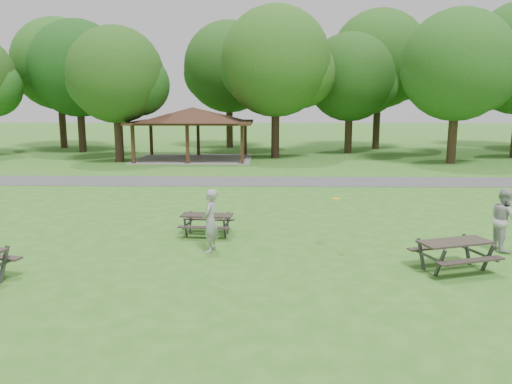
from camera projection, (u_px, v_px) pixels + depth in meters
name	position (u px, v px, depth m)	size (l,w,h in m)	color
ground	(214.00, 269.00, 12.91)	(160.00, 160.00, 0.00)	#336D1F
asphalt_path	(241.00, 181.00, 26.67)	(120.00, 3.20, 0.02)	#464649
pavilion	(193.00, 117.00, 36.01)	(8.60, 7.01, 3.76)	#312012
tree_row_c	(79.00, 72.00, 40.52)	(8.19, 7.80, 10.67)	black
tree_row_d	(117.00, 78.00, 34.17)	(6.93, 6.60, 9.27)	black
tree_row_e	(277.00, 65.00, 36.21)	(8.40, 8.00, 11.02)	black
tree_row_f	(351.00, 80.00, 39.70)	(7.35, 7.00, 9.55)	black
tree_row_g	(458.00, 69.00, 33.10)	(7.77, 7.40, 10.25)	#2F2015
tree_deep_a	(60.00, 67.00, 43.91)	(8.40, 8.00, 11.38)	#321E16
tree_deep_b	(230.00, 70.00, 44.14)	(8.40, 8.00, 11.13)	#332116
tree_deep_c	(380.00, 62.00, 42.79)	(8.82, 8.40, 11.90)	#301F15
picnic_table_middle	(207.00, 219.00, 16.08)	(1.73, 1.43, 0.71)	black
picnic_table_far	(455.00, 248.00, 12.75)	(2.21, 1.98, 0.80)	#2D2620
frisbee_in_flight	(336.00, 199.00, 14.23)	(0.32, 0.32, 0.02)	gold
frisbee_thrower	(210.00, 221.00, 14.28)	(0.67, 0.44, 1.83)	#969698
frisbee_catcher	(504.00, 220.00, 14.43)	(0.88, 0.69, 1.81)	#AEADB0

